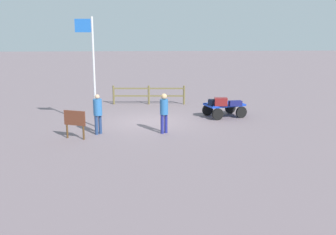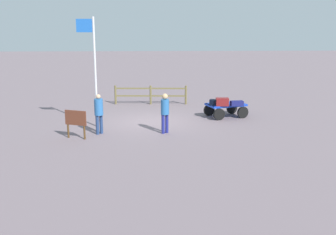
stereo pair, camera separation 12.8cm
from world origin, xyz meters
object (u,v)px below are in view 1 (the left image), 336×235
Objects in this scene: worker_lead at (164,110)px; worker_trailing at (98,111)px; luggage_cart at (224,107)px; suitcase_navy at (235,103)px; suitcase_dark at (221,102)px; suitcase_tan at (214,102)px; signboard at (75,120)px; flagpole at (92,64)px.

worker_lead is 2.80m from worker_trailing.
luggage_cart is 3.34× the size of suitcase_navy.
luggage_cart is 3.44× the size of suitcase_dark.
suitcase_tan is 6.04m from worker_trailing.
worker_lead is (2.64, 2.64, 0.19)m from suitcase_tan.
suitcase_dark is 7.31m from signboard.
suitcase_tan is at bearing -134.95° from worker_lead.
suitcase_dark is 0.13× the size of flagpole.
luggage_cart is 0.45× the size of flagpole.
worker_lead is 1.01× the size of worker_trailing.
luggage_cart is at bearing -151.61° from signboard.
suitcase_dark reaches higher than luggage_cart.
signboard is (6.87, 3.71, 0.28)m from luggage_cart.
suitcase_navy is 0.56× the size of signboard.
suitcase_dark is 0.37× the size of worker_lead.
luggage_cart is 1.28× the size of worker_trailing.
suitcase_tan is at bearing -152.28° from signboard.
worker_lead is at bearing 34.06° from suitcase_navy.
suitcase_navy is 7.18m from flagpole.
worker_lead is (3.65, 2.47, 0.21)m from suitcase_navy.
flagpole is at bearing -22.63° from worker_lead.
worker_lead reaches higher than worker_trailing.
worker_trailing is at bearing -0.27° from worker_lead.
suitcase_dark is 0.94× the size of suitcase_tan.
flagpole is 4.20× the size of signboard.
suitcase_dark is at bearing 154.66° from suitcase_tan.
luggage_cart is 6.99m from flagpole.
worker_lead is at bearing 45.05° from suitcase_tan.
suitcase_tan is 6.26m from flagpole.
suitcase_tan reaches higher than suitcase_navy.
worker_lead is (3.21, 3.04, 0.53)m from luggage_cart.
signboard is at bearing 28.39° from luggage_cart.
luggage_cart is 1.27× the size of worker_lead.
worker_trailing is (6.45, 2.45, 0.21)m from suitcase_navy.
flagpole reaches higher than signboard.
suitcase_tan is 1.04× the size of suitcase_navy.
flagpole is at bearing 9.70° from suitcase_navy.
signboard reaches higher than suitcase_dark.
luggage_cart is 3.22× the size of suitcase_tan.
suitcase_dark is 0.33m from suitcase_tan.
suitcase_tan is 7.11m from signboard.
luggage_cart is 0.78m from suitcase_tan.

